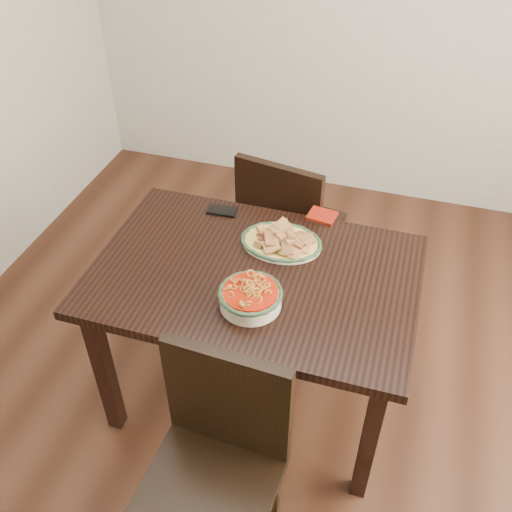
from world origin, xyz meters
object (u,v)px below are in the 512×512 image
(noodle_bowl, at_px, (250,295))
(smartphone, at_px, (222,211))
(fish_plate, at_px, (281,236))
(dining_table, at_px, (254,290))
(chair_near, at_px, (217,458))
(chair_far, at_px, (286,225))

(noodle_bowl, relative_size, smartphone, 1.80)
(fish_plate, bearing_deg, dining_table, -106.38)
(noodle_bowl, bearing_deg, chair_near, -86.59)
(dining_table, xyz_separation_m, noodle_bowl, (0.04, -0.17, 0.14))
(chair_far, bearing_deg, smartphone, 66.71)
(fish_plate, bearing_deg, smartphone, 154.56)
(chair_near, bearing_deg, fish_plate, 93.94)
(dining_table, relative_size, chair_near, 1.37)
(dining_table, xyz_separation_m, smartphone, (-0.24, 0.33, 0.10))
(chair_near, distance_m, noodle_bowl, 0.54)
(chair_near, height_order, smartphone, chair_near)
(fish_plate, height_order, smartphone, fish_plate)
(dining_table, height_order, noodle_bowl, noodle_bowl)
(noodle_bowl, xyz_separation_m, smartphone, (-0.28, 0.50, -0.04))
(dining_table, bearing_deg, chair_near, -84.06)
(smartphone, bearing_deg, noodle_bowl, -63.66)
(noodle_bowl, distance_m, smartphone, 0.57)
(chair_far, relative_size, fish_plate, 2.78)
(dining_table, distance_m, smartphone, 0.42)
(chair_far, distance_m, noodle_bowl, 0.86)
(dining_table, height_order, smartphone, smartphone)
(dining_table, distance_m, fish_plate, 0.24)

